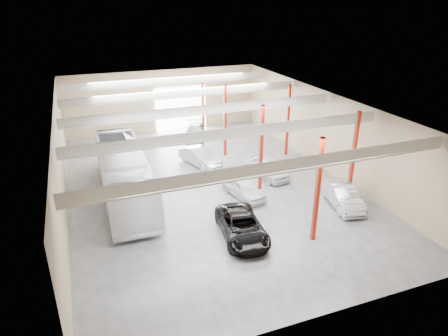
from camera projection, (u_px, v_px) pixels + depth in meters
depot_shell at (207, 126)px, 31.77m from camera, size 22.12×32.12×7.06m
coach_bus at (124, 174)px, 30.64m from camera, size 3.52×14.13×3.92m
black_sedan at (242, 226)px, 25.91m from camera, size 3.31×5.95×1.57m
car_row_a at (244, 188)px, 31.16m from camera, size 2.63×4.59×1.47m
car_row_b at (200, 157)px, 37.07m from camera, size 3.17×5.11×1.59m
car_row_c at (195, 132)px, 44.11m from camera, size 3.61×5.50×1.48m
car_right_near at (342, 196)px, 29.78m from camera, size 2.72×5.19×1.63m
car_right_far at (268, 167)px, 34.74m from camera, size 2.54×5.09×1.67m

